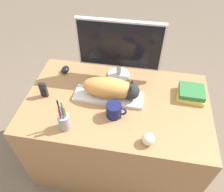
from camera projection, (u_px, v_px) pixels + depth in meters
name	position (u px, v px, depth m)	size (l,w,h in m)	color
desk	(116.00, 133.00, 1.74)	(1.24, 0.75, 0.74)	#9E7047
keyboard	(109.00, 96.00, 1.49)	(0.47, 0.15, 0.02)	silver
cat	(112.00, 88.00, 1.42)	(0.38, 0.14, 0.14)	#D18C47
monitor	(119.00, 47.00, 1.47)	(0.58, 0.17, 0.45)	#B7B7BC
computer_mouse	(65.00, 70.00, 1.67)	(0.06, 0.08, 0.04)	black
coffee_mug	(114.00, 110.00, 1.35)	(0.13, 0.10, 0.10)	#141947
pen_cup	(64.00, 121.00, 1.28)	(0.07, 0.07, 0.23)	#939399
baseball	(148.00, 139.00, 1.22)	(0.07, 0.07, 0.07)	beige
phone	(43.00, 90.00, 1.47)	(0.05, 0.02, 0.11)	black
book_stack	(191.00, 93.00, 1.48)	(0.20, 0.17, 0.06)	#CCC14C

